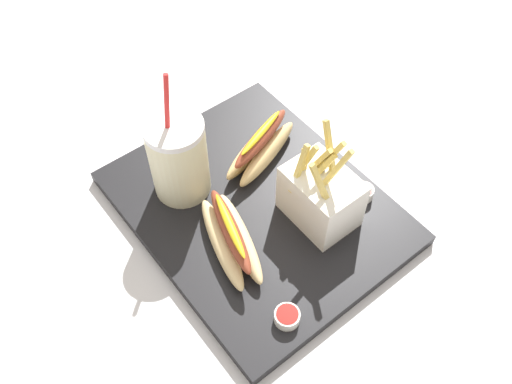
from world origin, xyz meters
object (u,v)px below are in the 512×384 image
at_px(ketchup_cup_3, 287,316).
at_px(ketchup_cup_1, 364,192).
at_px(hot_dog_2, 231,238).
at_px(fries_basket, 321,196).
at_px(ketchup_cup_2, 185,142).
at_px(hot_dog_1, 261,147).
at_px(soda_cup, 178,158).

bearing_deg(ketchup_cup_3, ketchup_cup_1, -69.77).
bearing_deg(ketchup_cup_3, hot_dog_2, -4.20).
relative_size(fries_basket, ketchup_cup_2, 4.83).
height_order(ketchup_cup_1, ketchup_cup_3, ketchup_cup_1).
xyz_separation_m(ketchup_cup_1, ketchup_cup_2, (0.25, 0.16, -0.00)).
height_order(hot_dog_1, ketchup_cup_3, hot_dog_1).
bearing_deg(hot_dog_2, ketchup_cup_2, -15.31).
height_order(soda_cup, ketchup_cup_1, soda_cup).
bearing_deg(fries_basket, hot_dog_1, -1.05).
bearing_deg(soda_cup, ketchup_cup_3, 176.66).
height_order(soda_cup, hot_dog_1, soda_cup).
bearing_deg(hot_dog_2, hot_dog_1, -52.77).
bearing_deg(ketchup_cup_2, ketchup_cup_3, 169.10).
distance_m(fries_basket, ketchup_cup_1, 0.09).
bearing_deg(ketchup_cup_2, hot_dog_2, 164.69).
xyz_separation_m(hot_dog_2, ketchup_cup_2, (0.20, -0.05, -0.01)).
bearing_deg(hot_dog_1, fries_basket, 178.95).
distance_m(soda_cup, ketchup_cup_2, 0.10).
xyz_separation_m(soda_cup, hot_dog_2, (-0.13, 0.01, -0.05)).
distance_m(soda_cup, hot_dog_1, 0.14).
bearing_deg(fries_basket, ketchup_cup_2, 18.89).
bearing_deg(hot_dog_1, hot_dog_2, 127.23).
distance_m(soda_cup, ketchup_cup_3, 0.28).
relative_size(soda_cup, ketchup_cup_1, 7.17).
height_order(hot_dog_1, hot_dog_2, hot_dog_1).
xyz_separation_m(soda_cup, hot_dog_1, (-0.03, -0.13, -0.04)).
distance_m(fries_basket, ketchup_cup_3, 0.18).
bearing_deg(ketchup_cup_2, soda_cup, 143.55).
height_order(hot_dog_1, ketchup_cup_1, hot_dog_1).
bearing_deg(ketchup_cup_1, fries_basket, 76.79).
distance_m(fries_basket, hot_dog_2, 0.14).
xyz_separation_m(hot_dog_1, ketchup_cup_1, (-0.16, -0.07, -0.01)).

